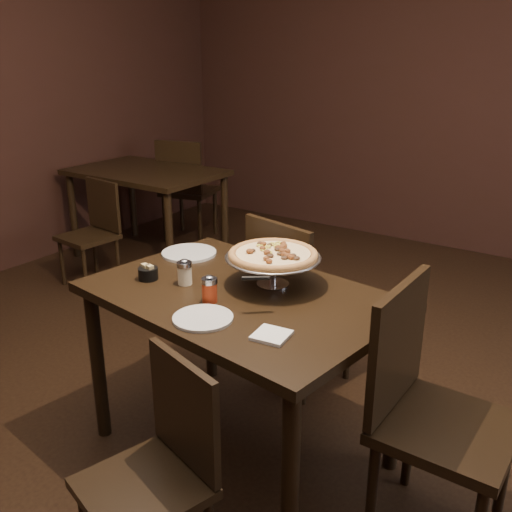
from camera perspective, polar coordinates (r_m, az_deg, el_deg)
The scene contains 16 objects.
room at distance 2.23m, azimuth -0.71°, elevation 10.32°, with size 6.04×7.04×2.84m.
dining_table at distance 2.47m, azimuth -1.62°, elevation -5.90°, with size 1.39×1.03×0.80m.
background_table at distance 5.07m, azimuth -10.90°, elevation 7.30°, with size 1.27×0.85×0.79m.
pizza_stand at distance 2.45m, azimuth 1.72°, elevation 0.11°, with size 0.42×0.42×0.17m.
parmesan_shaker at distance 2.51m, azimuth -7.15°, elevation -1.63°, with size 0.07×0.07×0.12m.
pepper_flake_shaker at distance 2.32m, azimuth -4.67°, elevation -3.34°, with size 0.07×0.07×0.12m.
packet_caddy at distance 2.59m, azimuth -10.74°, elevation -1.68°, with size 0.09×0.09×0.07m.
napkin_stack at distance 2.06m, azimuth 1.57°, elevation -7.93°, with size 0.12×0.12×0.01m, color white.
plate_left at distance 2.88m, azimuth -6.71°, elevation 0.30°, with size 0.27×0.27×0.01m, color silver.
plate_near at distance 2.20m, azimuth -5.33°, elevation -6.20°, with size 0.23×0.23×0.01m, color silver.
serving_spatula at distance 2.21m, azimuth -0.02°, elevation -2.29°, with size 0.14×0.14×0.02m.
chair_far at distance 3.07m, azimuth 3.80°, elevation -4.08°, with size 0.54×0.54×0.96m.
chair_near at distance 2.08m, azimuth -9.66°, elevation -20.01°, with size 0.48×0.48×0.82m.
chair_side at distance 2.25m, azimuth 16.74°, elevation -14.15°, with size 0.47×0.47×1.00m.
bg_chair_far at distance 5.53m, azimuth -7.05°, elevation 6.94°, with size 0.56×0.56×0.99m.
bg_chair_near at distance 4.67m, azimuth -15.91°, elevation 2.66°, with size 0.42×0.42×0.82m.
Camera 1 is at (1.32, -1.78, 1.78)m, focal length 40.00 mm.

